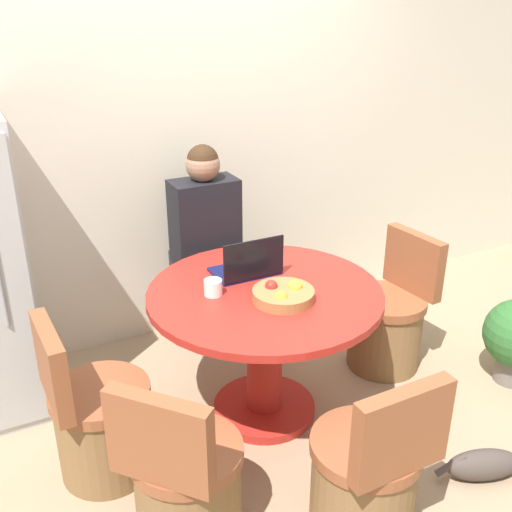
{
  "coord_description": "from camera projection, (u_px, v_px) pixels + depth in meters",
  "views": [
    {
      "loc": [
        -1.35,
        -2.13,
        2.14
      ],
      "look_at": [
        -0.08,
        0.36,
        0.91
      ],
      "focal_mm": 42.0,
      "sensor_mm": 36.0,
      "label": 1
    }
  ],
  "objects": [
    {
      "name": "chair_near_left_corner",
      "position": [
        186.0,
        486.0,
        2.46
      ],
      "size": [
        0.54,
        0.54,
        0.84
      ],
      "rotation": [
        0.0,
        0.0,
        2.29
      ],
      "color": "brown",
      "rests_on": "ground_plane"
    },
    {
      "name": "dining_table",
      "position": [
        265.0,
        328.0,
        3.12
      ],
      "size": [
        1.2,
        1.2,
        0.76
      ],
      "color": "#B2261E",
      "rests_on": "ground_plane"
    },
    {
      "name": "coffee_cup",
      "position": [
        213.0,
        287.0,
        2.97
      ],
      "size": [
        0.09,
        0.09,
        0.08
      ],
      "color": "white",
      "rests_on": "dining_table"
    },
    {
      "name": "cat",
      "position": [
        488.0,
        464.0,
        2.85
      ],
      "size": [
        0.48,
        0.25,
        0.16
      ],
      "rotation": [
        0.0,
        0.0,
        5.94
      ],
      "color": "#473D38",
      "rests_on": "ground_plane"
    },
    {
      "name": "person_seated",
      "position": [
        203.0,
        240.0,
        3.71
      ],
      "size": [
        0.4,
        0.37,
        1.34
      ],
      "rotation": [
        0.0,
        0.0,
        3.14
      ],
      "color": "#2D2D38",
      "rests_on": "ground_plane"
    },
    {
      "name": "fruit_bowl",
      "position": [
        283.0,
        294.0,
        2.92
      ],
      "size": [
        0.31,
        0.31,
        0.09
      ],
      "color": "olive",
      "rests_on": "dining_table"
    },
    {
      "name": "laptop",
      "position": [
        248.0,
        267.0,
        3.17
      ],
      "size": [
        0.34,
        0.23,
        0.23
      ],
      "rotation": [
        0.0,
        0.0,
        3.14
      ],
      "color": "#141947",
      "rests_on": "dining_table"
    },
    {
      "name": "chair_right_side",
      "position": [
        388.0,
        323.0,
        3.66
      ],
      "size": [
        0.47,
        0.47,
        0.84
      ],
      "rotation": [
        0.0,
        0.0,
        -1.48
      ],
      "color": "brown",
      "rests_on": "ground_plane"
    },
    {
      "name": "chair_left_side",
      "position": [
        99.0,
        423.0,
        2.82
      ],
      "size": [
        0.47,
        0.47,
        0.84
      ],
      "rotation": [
        0.0,
        0.0,
        1.61
      ],
      "color": "brown",
      "rests_on": "ground_plane"
    },
    {
      "name": "chair_near_camera",
      "position": [
        367.0,
        479.0,
        2.49
      ],
      "size": [
        0.47,
        0.47,
        0.84
      ],
      "rotation": [
        0.0,
        0.0,
        -3.13
      ],
      "color": "brown",
      "rests_on": "ground_plane"
    },
    {
      "name": "ground_plane",
      "position": [
        301.0,
        434.0,
        3.16
      ],
      "size": [
        12.0,
        12.0,
        0.0
      ],
      "primitive_type": "plane",
      "color": "#9E8466"
    },
    {
      "name": "wall_back",
      "position": [
        194.0,
        138.0,
        3.77
      ],
      "size": [
        7.0,
        0.06,
        2.6
      ],
      "color": "beige",
      "rests_on": "ground_plane"
    }
  ]
}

